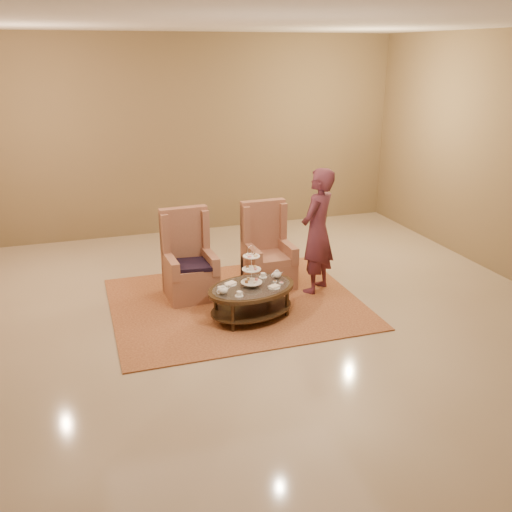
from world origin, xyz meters
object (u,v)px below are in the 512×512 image
object	(u,v)px
person	(317,232)
armchair_left	(189,268)
tea_table	(252,292)
armchair_right	(267,257)

from	to	relation	value
person	armchair_left	bearing A→B (deg)	-52.40
tea_table	armchair_right	distance (m)	1.17
tea_table	person	xyz separation A→B (m)	(1.12, 0.55, 0.52)
tea_table	armchair_right	xyz separation A→B (m)	(0.56, 1.02, 0.05)
tea_table	person	world-z (taller)	person
armchair_left	armchair_right	size ratio (longest dim) A/B	1.01
tea_table	armchair_right	bearing A→B (deg)	46.38
armchair_right	person	bearing A→B (deg)	-41.07
tea_table	armchair_right	world-z (taller)	armchair_right
tea_table	armchair_right	size ratio (longest dim) A/B	1.11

